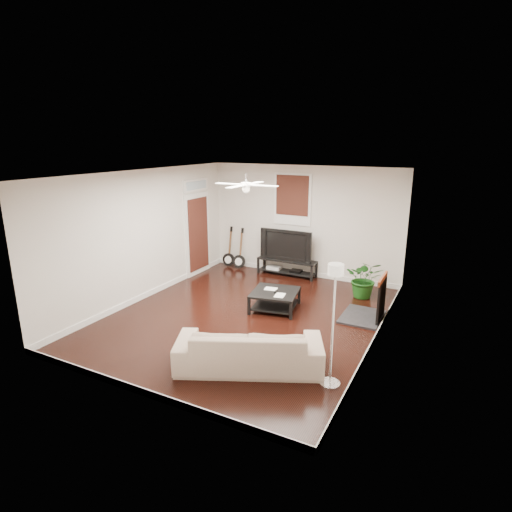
% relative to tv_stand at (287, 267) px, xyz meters
% --- Properties ---
extents(room, '(5.01, 6.01, 2.81)m').
position_rel_tv_stand_xyz_m(room, '(0.33, -2.78, 1.19)').
color(room, black).
rests_on(room, ground).
extents(brick_accent, '(0.02, 2.20, 2.80)m').
position_rel_tv_stand_xyz_m(brick_accent, '(2.82, -1.78, 1.19)').
color(brick_accent, '#A75B36').
rests_on(brick_accent, floor).
extents(fireplace, '(0.80, 1.10, 0.92)m').
position_rel_tv_stand_xyz_m(fireplace, '(2.53, -1.78, 0.25)').
color(fireplace, black).
rests_on(fireplace, floor).
extents(window_back, '(1.00, 0.06, 1.30)m').
position_rel_tv_stand_xyz_m(window_back, '(0.03, 0.19, 1.74)').
color(window_back, '#3A180F').
rests_on(window_back, wall_back).
extents(door_left, '(0.08, 1.00, 2.50)m').
position_rel_tv_stand_xyz_m(door_left, '(-2.13, -0.88, 1.04)').
color(door_left, white).
rests_on(door_left, wall_left).
extents(tv_stand, '(1.53, 0.41, 0.43)m').
position_rel_tv_stand_xyz_m(tv_stand, '(0.00, 0.00, 0.00)').
color(tv_stand, black).
rests_on(tv_stand, floor).
extents(tv, '(1.37, 0.18, 0.79)m').
position_rel_tv_stand_xyz_m(tv, '(0.00, 0.02, 0.61)').
color(tv, black).
rests_on(tv, tv_stand).
extents(coffee_table, '(1.07, 1.07, 0.38)m').
position_rel_tv_stand_xyz_m(coffee_table, '(0.66, -2.17, -0.02)').
color(coffee_table, black).
rests_on(coffee_table, floor).
extents(sofa, '(2.38, 1.72, 0.65)m').
position_rel_tv_stand_xyz_m(sofa, '(1.27, -4.44, 0.11)').
color(sofa, tan).
rests_on(sofa, floor).
extents(floor_lamp, '(0.40, 0.40, 1.82)m').
position_rel_tv_stand_xyz_m(floor_lamp, '(2.53, -4.34, 0.69)').
color(floor_lamp, white).
rests_on(floor_lamp, floor).
extents(potted_plant, '(0.89, 0.81, 0.87)m').
position_rel_tv_stand_xyz_m(potted_plant, '(2.15, -0.66, 0.22)').
color(potted_plant, '#195217').
rests_on(potted_plant, floor).
extents(guitar_left, '(0.36, 0.27, 1.12)m').
position_rel_tv_stand_xyz_m(guitar_left, '(-1.73, -0.03, 0.35)').
color(guitar_left, black).
rests_on(guitar_left, floor).
extents(guitar_right, '(0.38, 0.30, 1.12)m').
position_rel_tv_stand_xyz_m(guitar_right, '(-1.38, -0.06, 0.35)').
color(guitar_right, black).
rests_on(guitar_right, floor).
extents(ceiling_fan, '(1.24, 1.24, 0.32)m').
position_rel_tv_stand_xyz_m(ceiling_fan, '(0.33, -2.78, 2.39)').
color(ceiling_fan, white).
rests_on(ceiling_fan, ceiling).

